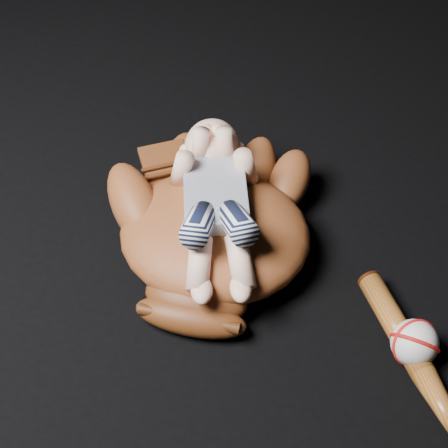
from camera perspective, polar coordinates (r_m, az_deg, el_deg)
The scene contains 4 objects.
baseball_glove at distance 1.19m, azimuth -0.77°, elevation -0.24°, with size 0.42×0.48×0.15m, color brown, non-canonical shape.
newborn_baby at distance 1.15m, azimuth -0.64°, elevation 1.70°, with size 0.18×0.38×0.15m, color beige, non-canonical shape.
baseball_bat at distance 1.11m, azimuth 16.84°, elevation -12.85°, with size 0.04×0.43×0.04m, color brown, non-canonical shape.
baseball at distance 1.13m, azimuth 15.57°, elevation -9.50°, with size 0.08×0.08×0.08m, color silver.
Camera 1 is at (0.06, -0.64, 0.95)m, focal length 55.00 mm.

